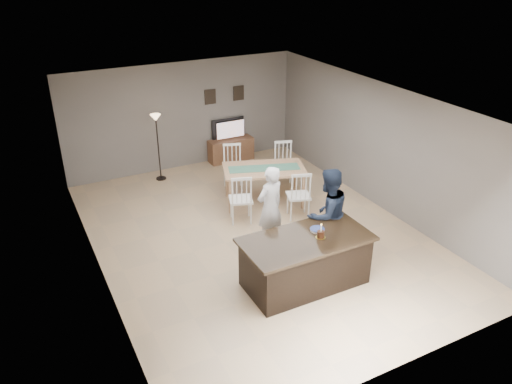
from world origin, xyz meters
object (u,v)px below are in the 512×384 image
man (327,214)px  birthday_cake (321,234)px  plate_stack (317,230)px  floor_lamp (157,130)px  kitchen_island (305,261)px  dining_table (264,174)px  woman (270,207)px  tv_console (231,150)px  television (229,129)px

man → birthday_cake: man is taller
plate_stack → floor_lamp: size_ratio=0.15×
kitchen_island → dining_table: size_ratio=0.88×
woman → plate_stack: 1.26m
kitchen_island → plate_stack: plate_stack is taller
kitchen_island → plate_stack: size_ratio=8.77×
birthday_cake → dining_table: 3.14m
plate_stack → floor_lamp: bearing=102.5°
tv_console → man: man is taller
tv_console → floor_lamp: floor_lamp is taller
woman → tv_console: bearing=-118.6°
television → man: size_ratio=0.52×
woman → dining_table: bearing=-128.3°
television → woman: bearing=75.2°
plate_stack → dining_table: bearing=79.6°
plate_stack → floor_lamp: floor_lamp is taller
television → dining_table: (-0.38, -2.65, -0.18)m
television → woman: 4.44m
birthday_cake → dining_table: birthday_cake is taller
television → dining_table: size_ratio=0.38×
kitchen_island → man: man is taller
tv_console → television: (0.00, 0.07, 0.56)m
tv_console → birthday_cake: 5.78m
kitchen_island → dining_table: bearing=74.7°
kitchen_island → woman: bearing=87.3°
man → dining_table: bearing=-97.1°
tv_console → birthday_cake: (-0.98, -5.66, 0.66)m
woman → floor_lamp: floor_lamp is taller
tv_console → floor_lamp: 2.30m
kitchen_island → birthday_cake: bearing=-21.9°
kitchen_island → floor_lamp: floor_lamp is taller
kitchen_island → dining_table: 3.11m
plate_stack → man: bearing=40.8°
kitchen_island → plate_stack: 0.56m
dining_table → floor_lamp: size_ratio=1.47×
tv_console → man: size_ratio=0.69×
floor_lamp → dining_table: bearing=-53.7°
plate_stack → dining_table: (0.53, 2.87, -0.23)m
man → birthday_cake: 0.86m
television → birthday_cake: (-0.98, -5.73, 0.10)m
woman → floor_lamp: bearing=-90.3°
television → birthday_cake: birthday_cake is taller
man → woman: bearing=-54.2°
man → plate_stack: (-0.50, -0.43, 0.05)m
kitchen_island → woman: size_ratio=1.32×
birthday_cake → tv_console: bearing=80.1°
birthday_cake → dining_table: bearing=78.9°
kitchen_island → birthday_cake: birthday_cake is taller
kitchen_island → floor_lamp: 5.40m
birthday_cake → floor_lamp: floor_lamp is taller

